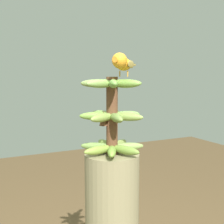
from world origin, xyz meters
name	(u,v)px	position (x,y,z in m)	size (l,w,h in m)	color
banana_bunch	(112,116)	(0.00, 0.00, 1.19)	(0.27, 0.27, 0.32)	brown
perched_bird	(122,63)	(0.02, -0.04, 1.40)	(0.18, 0.17, 0.09)	#C68933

